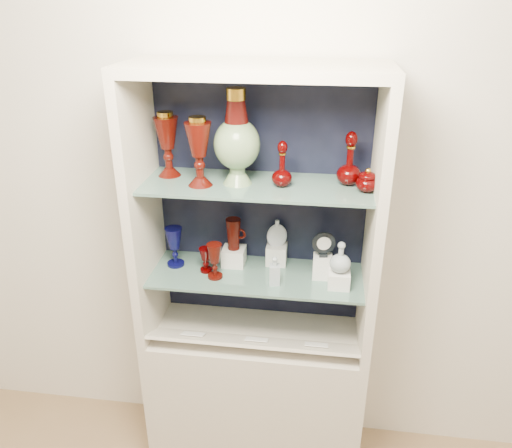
# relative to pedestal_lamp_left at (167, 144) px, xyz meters

# --- Properties ---
(wall_back) EXTENTS (3.50, 0.02, 2.80)m
(wall_back) POSITION_rel_pedestal_lamp_left_xyz_m (0.38, 0.15, -0.20)
(wall_back) COLOR silver
(wall_back) RESTS_ON ground
(cabinet_base) EXTENTS (1.00, 0.40, 0.75)m
(cabinet_base) POSITION_rel_pedestal_lamp_left_xyz_m (0.38, -0.07, -1.23)
(cabinet_base) COLOR beige
(cabinet_base) RESTS_ON ground
(cabinet_back_panel) EXTENTS (0.98, 0.02, 1.15)m
(cabinet_back_panel) POSITION_rel_pedestal_lamp_left_xyz_m (0.38, 0.12, -0.28)
(cabinet_back_panel) COLOR black
(cabinet_back_panel) RESTS_ON cabinet_base
(cabinet_side_left) EXTENTS (0.04, 0.40, 1.15)m
(cabinet_side_left) POSITION_rel_pedestal_lamp_left_xyz_m (-0.10, -0.07, -0.28)
(cabinet_side_left) COLOR beige
(cabinet_side_left) RESTS_ON cabinet_base
(cabinet_side_right) EXTENTS (0.04, 0.40, 1.15)m
(cabinet_side_right) POSITION_rel_pedestal_lamp_left_xyz_m (0.86, -0.07, -0.28)
(cabinet_side_right) COLOR beige
(cabinet_side_right) RESTS_ON cabinet_base
(cabinet_top_cap) EXTENTS (1.00, 0.40, 0.04)m
(cabinet_top_cap) POSITION_rel_pedestal_lamp_left_xyz_m (0.38, -0.07, 0.32)
(cabinet_top_cap) COLOR beige
(cabinet_top_cap) RESTS_ON cabinet_side_left
(shelf_lower) EXTENTS (0.92, 0.34, 0.01)m
(shelf_lower) POSITION_rel_pedestal_lamp_left_xyz_m (0.38, -0.05, -0.56)
(shelf_lower) COLOR slate
(shelf_lower) RESTS_ON cabinet_side_left
(shelf_upper) EXTENTS (0.92, 0.34, 0.01)m
(shelf_upper) POSITION_rel_pedestal_lamp_left_xyz_m (0.38, -0.05, -0.14)
(shelf_upper) COLOR slate
(shelf_upper) RESTS_ON cabinet_side_left
(label_ledge) EXTENTS (0.92, 0.17, 0.09)m
(label_ledge) POSITION_rel_pedestal_lamp_left_xyz_m (0.38, -0.18, -0.82)
(label_ledge) COLOR beige
(label_ledge) RESTS_ON cabinet_base
(label_card_0) EXTENTS (0.10, 0.06, 0.03)m
(label_card_0) POSITION_rel_pedestal_lamp_left_xyz_m (0.40, -0.18, -0.81)
(label_card_0) COLOR white
(label_card_0) RESTS_ON label_ledge
(label_card_1) EXTENTS (0.10, 0.06, 0.03)m
(label_card_1) POSITION_rel_pedestal_lamp_left_xyz_m (0.66, -0.18, -0.81)
(label_card_1) COLOR white
(label_card_1) RESTS_ON label_ledge
(label_card_2) EXTENTS (0.10, 0.06, 0.03)m
(label_card_2) POSITION_rel_pedestal_lamp_left_xyz_m (0.11, -0.18, -0.81)
(label_card_2) COLOR white
(label_card_2) RESTS_ON label_ledge
(pedestal_lamp_left) EXTENTS (0.13, 0.13, 0.27)m
(pedestal_lamp_left) POSITION_rel_pedestal_lamp_left_xyz_m (0.00, 0.00, 0.00)
(pedestal_lamp_left) COLOR #430D07
(pedestal_lamp_left) RESTS_ON shelf_upper
(pedestal_lamp_right) EXTENTS (0.11, 0.11, 0.28)m
(pedestal_lamp_right) POSITION_rel_pedestal_lamp_left_xyz_m (0.16, -0.10, 0.00)
(pedestal_lamp_right) COLOR #430D07
(pedestal_lamp_right) RESTS_ON shelf_upper
(enamel_urn) EXTENTS (0.23, 0.23, 0.38)m
(enamel_urn) POSITION_rel_pedestal_lamp_left_xyz_m (0.30, -0.05, 0.05)
(enamel_urn) COLOR #0B4A27
(enamel_urn) RESTS_ON shelf_upper
(ruby_decanter_a) EXTENTS (0.09, 0.09, 0.21)m
(ruby_decanter_a) POSITION_rel_pedestal_lamp_left_xyz_m (0.48, -0.07, -0.03)
(ruby_decanter_a) COLOR #3E0100
(ruby_decanter_a) RESTS_ON shelf_upper
(ruby_decanter_b) EXTENTS (0.11, 0.11, 0.23)m
(ruby_decanter_b) POSITION_rel_pedestal_lamp_left_xyz_m (0.74, -0.01, -0.02)
(ruby_decanter_b) COLOR #3E0100
(ruby_decanter_b) RESTS_ON shelf_upper
(lidded_bowl) EXTENTS (0.09, 0.09, 0.10)m
(lidded_bowl) POSITION_rel_pedestal_lamp_left_xyz_m (0.81, -0.08, -0.09)
(lidded_bowl) COLOR #3E0100
(lidded_bowl) RESTS_ON shelf_upper
(cobalt_goblet) EXTENTS (0.08, 0.08, 0.18)m
(cobalt_goblet) POSITION_rel_pedestal_lamp_left_xyz_m (0.00, -0.02, -0.46)
(cobalt_goblet) COLOR #0A0A43
(cobalt_goblet) RESTS_ON shelf_lower
(ruby_goblet_tall) EXTENTS (0.08, 0.08, 0.16)m
(ruby_goblet_tall) POSITION_rel_pedestal_lamp_left_xyz_m (0.20, -0.11, -0.47)
(ruby_goblet_tall) COLOR #430D07
(ruby_goblet_tall) RESTS_ON shelf_lower
(ruby_goblet_small) EXTENTS (0.08, 0.08, 0.11)m
(ruby_goblet_small) POSITION_rel_pedestal_lamp_left_xyz_m (0.15, -0.06, -0.50)
(ruby_goblet_small) COLOR #3E0100
(ruby_goblet_small) RESTS_ON shelf_lower
(riser_ruby_pitcher) EXTENTS (0.10, 0.10, 0.08)m
(riser_ruby_pitcher) POSITION_rel_pedestal_lamp_left_xyz_m (0.26, 0.02, -0.51)
(riser_ruby_pitcher) COLOR silver
(riser_ruby_pitcher) RESTS_ON shelf_lower
(ruby_pitcher) EXTENTS (0.12, 0.09, 0.14)m
(ruby_pitcher) POSITION_rel_pedestal_lamp_left_xyz_m (0.26, 0.02, -0.40)
(ruby_pitcher) COLOR #430D07
(ruby_pitcher) RESTS_ON riser_ruby_pitcher
(clear_square_bottle) EXTENTS (0.05, 0.05, 0.13)m
(clear_square_bottle) POSITION_rel_pedestal_lamp_left_xyz_m (0.46, -0.12, -0.49)
(clear_square_bottle) COLOR #909FA5
(clear_square_bottle) RESTS_ON shelf_lower
(riser_flat_flask) EXTENTS (0.09, 0.09, 0.09)m
(riser_flat_flask) POSITION_rel_pedestal_lamp_left_xyz_m (0.45, 0.06, -0.51)
(riser_flat_flask) COLOR silver
(riser_flat_flask) RESTS_ON shelf_lower
(flat_flask) EXTENTS (0.10, 0.06, 0.13)m
(flat_flask) POSITION_rel_pedestal_lamp_left_xyz_m (0.45, 0.06, -0.40)
(flat_flask) COLOR silver
(flat_flask) RESTS_ON riser_flat_flask
(riser_clear_round_decanter) EXTENTS (0.09, 0.09, 0.07)m
(riser_clear_round_decanter) POSITION_rel_pedestal_lamp_left_xyz_m (0.73, -0.11, -0.52)
(riser_clear_round_decanter) COLOR silver
(riser_clear_round_decanter) RESTS_ON shelf_lower
(clear_round_decanter) EXTENTS (0.10, 0.10, 0.13)m
(clear_round_decanter) POSITION_rel_pedestal_lamp_left_xyz_m (0.73, -0.11, -0.42)
(clear_round_decanter) COLOR #909FA5
(clear_round_decanter) RESTS_ON riser_clear_round_decanter
(riser_cameo_medallion) EXTENTS (0.08, 0.08, 0.10)m
(riser_cameo_medallion) POSITION_rel_pedestal_lamp_left_xyz_m (0.66, -0.04, -0.50)
(riser_cameo_medallion) COLOR silver
(riser_cameo_medallion) RESTS_ON shelf_lower
(cameo_medallion) EXTENTS (0.10, 0.05, 0.12)m
(cameo_medallion) POSITION_rel_pedestal_lamp_left_xyz_m (0.66, -0.04, -0.40)
(cameo_medallion) COLOR black
(cameo_medallion) RESTS_ON riser_cameo_medallion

